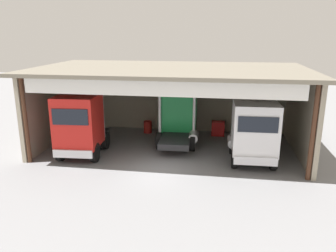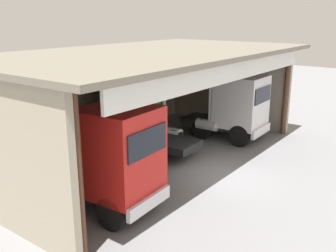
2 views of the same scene
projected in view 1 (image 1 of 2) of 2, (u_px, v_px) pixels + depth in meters
ground_plane at (160, 171)px, 17.79m from camera, size 80.00×80.00×0.00m
workshop_shed at (173, 90)px, 21.42m from camera, size 16.04×8.96×5.07m
truck_red_center_bay at (80, 125)px, 19.37m from camera, size 2.66×4.69×3.70m
truck_green_left_bay at (178, 116)px, 21.99m from camera, size 2.71×4.85×3.44m
truck_white_center_right_bay at (253, 132)px, 18.34m from camera, size 2.57×4.67×3.55m
oil_drum at (148, 127)px, 24.52m from camera, size 0.58×0.58×0.86m
tool_cart at (218, 128)px, 23.86m from camera, size 0.90×0.60×1.00m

